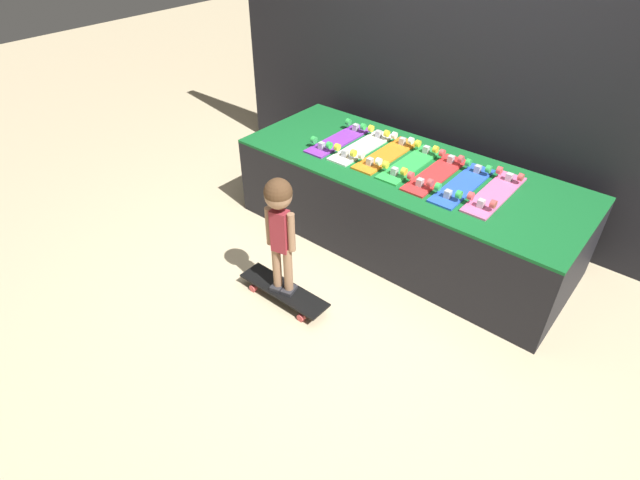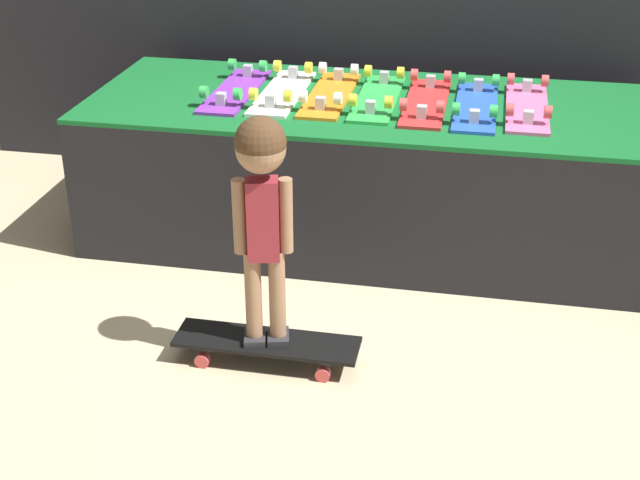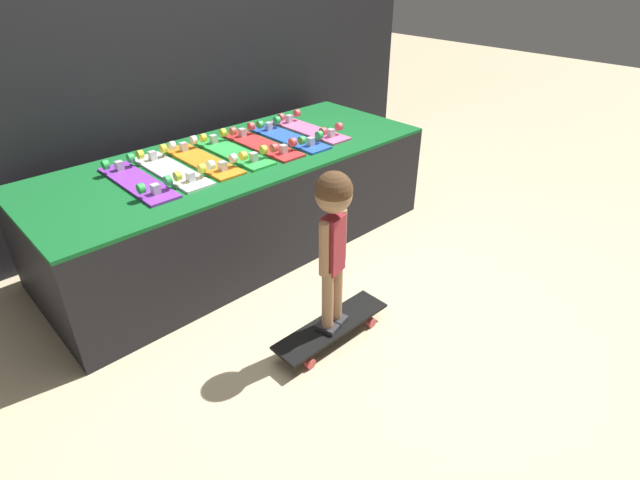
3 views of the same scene
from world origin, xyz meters
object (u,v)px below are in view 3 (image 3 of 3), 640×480
at_px(skateboard_green_on_rack, 233,151).
at_px(skateboard_on_floor, 332,327).
at_px(skateboard_red_on_rack, 262,144).
at_px(skateboard_pink_on_rack, 309,128).
at_px(skateboard_purple_on_rack, 137,180).
at_px(skateboard_orange_on_rack, 203,159).
at_px(child, 333,224).
at_px(skateboard_blue_on_rack, 289,137).
at_px(skateboard_white_on_rack, 171,169).

distance_m(skateboard_green_on_rack, skateboard_on_floor, 1.27).
xyz_separation_m(skateboard_red_on_rack, skateboard_pink_on_rack, (0.42, 0.02, 0.00)).
relative_size(skateboard_purple_on_rack, skateboard_on_floor, 0.98).
height_order(skateboard_red_on_rack, skateboard_on_floor, skateboard_red_on_rack).
relative_size(skateboard_orange_on_rack, child, 0.78).
relative_size(skateboard_purple_on_rack, skateboard_red_on_rack, 1.00).
height_order(skateboard_blue_on_rack, skateboard_pink_on_rack, same).
relative_size(skateboard_white_on_rack, skateboard_red_on_rack, 1.00).
distance_m(skateboard_white_on_rack, skateboard_orange_on_rack, 0.21).
bearing_deg(skateboard_purple_on_rack, skateboard_pink_on_rack, 0.62).
xyz_separation_m(skateboard_green_on_rack, skateboard_on_floor, (-0.23, -1.11, -0.58)).
bearing_deg(child, skateboard_green_on_rack, 64.83).
xyz_separation_m(skateboard_purple_on_rack, skateboard_green_on_rack, (0.63, 0.02, 0.00)).
relative_size(skateboard_orange_on_rack, skateboard_red_on_rack, 1.00).
relative_size(skateboard_red_on_rack, skateboard_pink_on_rack, 1.00).
bearing_deg(skateboard_blue_on_rack, skateboard_orange_on_rack, 176.20).
xyz_separation_m(skateboard_pink_on_rack, child, (-0.86, -1.10, 0.02)).
height_order(skateboard_purple_on_rack, skateboard_green_on_rack, same).
distance_m(skateboard_green_on_rack, skateboard_red_on_rack, 0.21).
distance_m(skateboard_purple_on_rack, skateboard_blue_on_rack, 1.05).
distance_m(skateboard_purple_on_rack, skateboard_pink_on_rack, 1.26).
relative_size(skateboard_white_on_rack, child, 0.78).
bearing_deg(skateboard_white_on_rack, skateboard_green_on_rack, 0.18).
height_order(skateboard_green_on_rack, child, child).
bearing_deg(skateboard_on_floor, skateboard_orange_on_rack, 89.11).
bearing_deg(skateboard_orange_on_rack, skateboard_white_on_rack, -177.40).
bearing_deg(skateboard_blue_on_rack, skateboard_white_on_rack, 177.80).
xyz_separation_m(skateboard_purple_on_rack, skateboard_red_on_rack, (0.84, -0.00, 0.00)).
bearing_deg(skateboard_blue_on_rack, child, -121.16).
height_order(skateboard_orange_on_rack, skateboard_pink_on_rack, same).
distance_m(skateboard_white_on_rack, skateboard_blue_on_rack, 0.84).
height_order(skateboard_green_on_rack, skateboard_on_floor, skateboard_green_on_rack).
bearing_deg(child, skateboard_white_on_rack, 86.37).
bearing_deg(skateboard_blue_on_rack, skateboard_green_on_rack, 175.42).
height_order(skateboard_purple_on_rack, child, child).
xyz_separation_m(skateboard_purple_on_rack, skateboard_white_on_rack, (0.21, 0.01, 0.00)).
relative_size(skateboard_purple_on_rack, skateboard_orange_on_rack, 1.00).
xyz_separation_m(skateboard_red_on_rack, child, (-0.44, -1.09, 0.02)).
height_order(skateboard_white_on_rack, skateboard_green_on_rack, same).
xyz_separation_m(skateboard_white_on_rack, skateboard_red_on_rack, (0.63, -0.02, 0.00)).
height_order(skateboard_white_on_rack, skateboard_orange_on_rack, same).
bearing_deg(skateboard_pink_on_rack, child, -127.87).
bearing_deg(skateboard_purple_on_rack, skateboard_on_floor, -69.70).
relative_size(skateboard_red_on_rack, skateboard_on_floor, 0.98).
distance_m(skateboard_green_on_rack, skateboard_blue_on_rack, 0.42).
bearing_deg(skateboard_white_on_rack, skateboard_orange_on_rack, 2.60).
height_order(skateboard_white_on_rack, skateboard_on_floor, skateboard_white_on_rack).
relative_size(skateboard_purple_on_rack, skateboard_blue_on_rack, 1.00).
relative_size(skateboard_green_on_rack, skateboard_blue_on_rack, 1.00).
bearing_deg(skateboard_red_on_rack, skateboard_pink_on_rack, 2.42).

